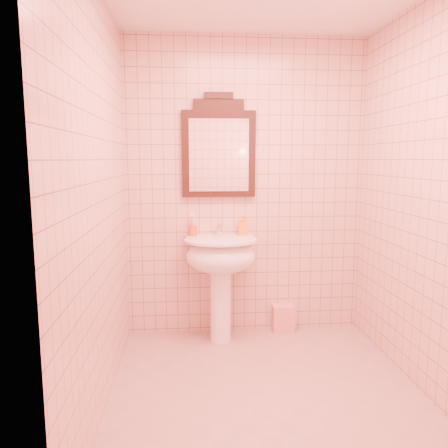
{
  "coord_description": "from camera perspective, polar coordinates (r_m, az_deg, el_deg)",
  "views": [
    {
      "loc": [
        -0.49,
        -2.57,
        1.5
      ],
      "look_at": [
        -0.23,
        0.55,
        1.03
      ],
      "focal_mm": 35.0,
      "sensor_mm": 36.0,
      "label": 1
    }
  ],
  "objects": [
    {
      "name": "back_wall",
      "position": [
        3.71,
        2.81,
        4.63
      ],
      "size": [
        2.0,
        0.02,
        2.5
      ],
      "primitive_type": "cube",
      "color": "#D2A893",
      "rests_on": "floor"
    },
    {
      "name": "floor",
      "position": [
        3.01,
        5.6,
        -21.39
      ],
      "size": [
        2.2,
        2.2,
        0.0
      ],
      "primitive_type": "plane",
      "color": "tan",
      "rests_on": "ground"
    },
    {
      "name": "mirror",
      "position": [
        3.65,
        -0.7,
        9.72
      ],
      "size": [
        0.61,
        0.06,
        0.85
      ],
      "color": "black",
      "rests_on": "back_wall"
    },
    {
      "name": "toothbrush_cup",
      "position": [
        3.63,
        -4.12,
        -0.86
      ],
      "size": [
        0.07,
        0.07,
        0.17
      ],
      "rotation": [
        0.0,
        0.0,
        -0.13
      ],
      "color": "#D74912",
      "rests_on": "pedestal_sink"
    },
    {
      "name": "towel",
      "position": [
        3.95,
        7.74,
        -12.08
      ],
      "size": [
        0.19,
        0.13,
        0.23
      ],
      "primitive_type": "cube",
      "rotation": [
        0.0,
        0.0,
        -0.02
      ],
      "color": "pink",
      "rests_on": "floor"
    },
    {
      "name": "faucet",
      "position": [
        3.63,
        -0.61,
        -0.68
      ],
      "size": [
        0.04,
        0.16,
        0.11
      ],
      "color": "white",
      "rests_on": "pedestal_sink"
    },
    {
      "name": "soap_dispenser",
      "position": [
        3.67,
        2.44,
        -0.21
      ],
      "size": [
        0.07,
        0.08,
        0.16
      ],
      "primitive_type": "imported",
      "rotation": [
        0.0,
        0.0,
        0.0
      ],
      "color": "orange",
      "rests_on": "pedestal_sink"
    },
    {
      "name": "pedestal_sink",
      "position": [
        3.55,
        -0.44,
        -5.15
      ],
      "size": [
        0.58,
        0.58,
        0.86
      ],
      "color": "white",
      "rests_on": "floor"
    }
  ]
}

